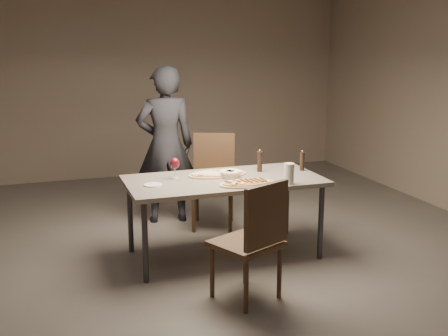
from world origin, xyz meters
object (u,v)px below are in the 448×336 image
object	(u,v)px
carafe	(289,174)
diner	(165,145)
ham_pizza	(217,174)
chair_near	(255,235)
chair_far	(214,175)
bread_basket	(230,173)
zucchini_pizza	(246,183)
dining_table	(224,185)
pepper_mill_left	(302,161)

from	to	relation	value
carafe	diner	distance (m)	1.76
ham_pizza	diner	bearing A→B (deg)	94.32
chair_near	chair_far	distance (m)	1.93
bread_basket	diner	size ratio (longest dim) A/B	0.11
zucchini_pizza	ham_pizza	world-z (taller)	zucchini_pizza
ham_pizza	carafe	bearing A→B (deg)	-55.45
dining_table	diner	xyz separation A→B (m)	(-0.27, 1.21, 0.18)
dining_table	chair_far	bearing A→B (deg)	78.27
ham_pizza	pepper_mill_left	world-z (taller)	pepper_mill_left
chair_near	diner	size ratio (longest dim) A/B	0.56
bread_basket	pepper_mill_left	xyz separation A→B (m)	(0.76, 0.04, 0.05)
bread_basket	chair_near	xyz separation A→B (m)	(-0.16, -1.01, -0.25)
bread_basket	diner	bearing A→B (deg)	106.15
carafe	diner	size ratio (longest dim) A/B	0.11
chair_far	carafe	bearing A→B (deg)	124.02
pepper_mill_left	zucchini_pizza	bearing A→B (deg)	-154.10
chair_far	zucchini_pizza	bearing A→B (deg)	107.76
chair_near	diner	world-z (taller)	diner
dining_table	pepper_mill_left	xyz separation A→B (m)	(0.83, 0.07, 0.15)
bread_basket	chair_far	xyz separation A→B (m)	(0.12, 0.89, -0.23)
ham_pizza	carafe	world-z (taller)	carafe
zucchini_pizza	ham_pizza	size ratio (longest dim) A/B	0.88
bread_basket	chair_far	distance (m)	0.93
ham_pizza	bread_basket	bearing A→B (deg)	-62.09
dining_table	bread_basket	xyz separation A→B (m)	(0.07, 0.02, 0.10)
ham_pizza	pepper_mill_left	distance (m)	0.85
carafe	chair_near	world-z (taller)	chair_near
bread_basket	ham_pizza	bearing A→B (deg)	127.04
zucchini_pizza	ham_pizza	bearing A→B (deg)	90.96
bread_basket	carafe	xyz separation A→B (m)	(0.41, -0.40, 0.05)
zucchini_pizza	carafe	size ratio (longest dim) A/B	2.62
chair_near	diner	distance (m)	2.23
pepper_mill_left	chair_near	size ratio (longest dim) A/B	0.21
bread_basket	dining_table	bearing A→B (deg)	-160.69
diner	chair_near	bearing A→B (deg)	101.03
dining_table	ham_pizza	size ratio (longest dim) A/B	3.21
carafe	dining_table	bearing A→B (deg)	141.56
chair_near	dining_table	bearing A→B (deg)	60.15
ham_pizza	chair_near	bearing A→B (deg)	-102.71
pepper_mill_left	chair_near	xyz separation A→B (m)	(-0.92, -1.06, -0.30)
ham_pizza	pepper_mill_left	size ratio (longest dim) A/B	2.81
bread_basket	chair_near	bearing A→B (deg)	-98.87
chair_far	diner	size ratio (longest dim) A/B	0.58
bread_basket	chair_near	world-z (taller)	chair_near
bread_basket	chair_far	bearing A→B (deg)	82.27
zucchini_pizza	pepper_mill_left	bearing A→B (deg)	9.69
ham_pizza	diner	xyz separation A→B (m)	(-0.26, 1.07, 0.10)
chair_near	pepper_mill_left	bearing A→B (deg)	24.30
bread_basket	chair_far	size ratio (longest dim) A/B	0.19
ham_pizza	bread_basket	distance (m)	0.15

